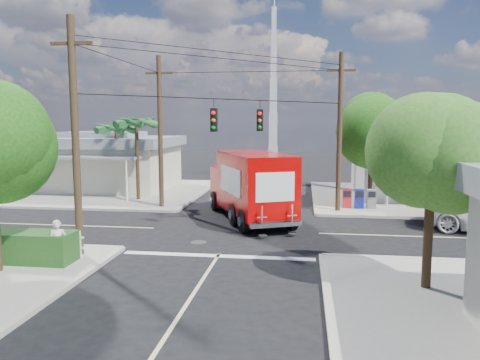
# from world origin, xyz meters

# --- Properties ---
(ground) EXTENTS (120.00, 120.00, 0.00)m
(ground) POSITION_xyz_m (0.00, 0.00, 0.00)
(ground) COLOR black
(ground) RESTS_ON ground
(sidewalk_ne) EXTENTS (14.12, 14.12, 0.14)m
(sidewalk_ne) POSITION_xyz_m (10.88, 10.88, 0.07)
(sidewalk_ne) COLOR gray
(sidewalk_ne) RESTS_ON ground
(sidewalk_nw) EXTENTS (14.12, 14.12, 0.14)m
(sidewalk_nw) POSITION_xyz_m (-10.88, 10.88, 0.07)
(sidewalk_nw) COLOR gray
(sidewalk_nw) RESTS_ON ground
(road_markings) EXTENTS (32.00, 32.00, 0.01)m
(road_markings) POSITION_xyz_m (0.00, -1.47, 0.01)
(road_markings) COLOR beige
(road_markings) RESTS_ON ground
(building_ne) EXTENTS (11.80, 10.20, 4.50)m
(building_ne) POSITION_xyz_m (12.50, 11.97, 2.32)
(building_ne) COLOR silver
(building_ne) RESTS_ON sidewalk_ne
(building_nw) EXTENTS (10.80, 10.20, 4.30)m
(building_nw) POSITION_xyz_m (-12.00, 12.46, 2.22)
(building_nw) COLOR beige
(building_nw) RESTS_ON sidewalk_nw
(radio_tower) EXTENTS (0.80, 0.80, 17.00)m
(radio_tower) POSITION_xyz_m (0.50, 20.00, 5.64)
(radio_tower) COLOR silver
(radio_tower) RESTS_ON ground
(tree_ne_front) EXTENTS (4.21, 4.14, 6.66)m
(tree_ne_front) POSITION_xyz_m (7.21, 6.76, 4.77)
(tree_ne_front) COLOR #422D1C
(tree_ne_front) RESTS_ON sidewalk_ne
(tree_ne_back) EXTENTS (3.77, 3.66, 5.82)m
(tree_ne_back) POSITION_xyz_m (9.81, 8.96, 4.19)
(tree_ne_back) COLOR #422D1C
(tree_ne_back) RESTS_ON sidewalk_ne
(tree_se) EXTENTS (3.67, 3.54, 5.62)m
(tree_se) POSITION_xyz_m (7.01, -7.24, 4.04)
(tree_se) COLOR #422D1C
(tree_se) RESTS_ON sidewalk_se
(palm_nw_front) EXTENTS (3.01, 3.08, 5.59)m
(palm_nw_front) POSITION_xyz_m (-7.50, 7.50, 5.04)
(palm_nw_front) COLOR #422D1C
(palm_nw_front) RESTS_ON sidewalk_nw
(palm_nw_back) EXTENTS (3.01, 3.08, 5.19)m
(palm_nw_back) POSITION_xyz_m (-9.50, 9.00, 4.67)
(palm_nw_back) COLOR #422D1C
(palm_nw_back) RESTS_ON sidewalk_nw
(utility_poles) EXTENTS (12.00, 10.68, 9.00)m
(utility_poles) POSITION_xyz_m (-1.58, 1.60, 4.67)
(utility_poles) COLOR #473321
(utility_poles) RESTS_ON ground
(picket_fence) EXTENTS (5.94, 0.06, 1.00)m
(picket_fence) POSITION_xyz_m (-7.80, -5.60, 0.68)
(picket_fence) COLOR silver
(picket_fence) RESTS_ON sidewalk_sw
(vending_boxes) EXTENTS (1.90, 0.50, 1.10)m
(vending_boxes) POSITION_xyz_m (6.50, 6.20, 0.69)
(vending_boxes) COLOR red
(vending_boxes) RESTS_ON sidewalk_ne
(delivery_truck) EXTENTS (5.58, 8.57, 3.59)m
(delivery_truck) POSITION_xyz_m (0.46, 2.59, 1.83)
(delivery_truck) COLOR black
(delivery_truck) RESTS_ON ground
(pedestrian) EXTENTS (0.70, 0.57, 1.64)m
(pedestrian) POSITION_xyz_m (-5.21, -6.78, 0.96)
(pedestrian) COLOR beige
(pedestrian) RESTS_ON sidewalk_sw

